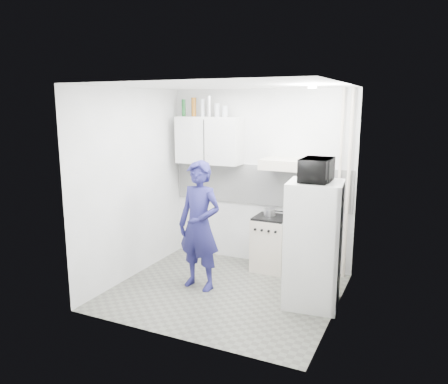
% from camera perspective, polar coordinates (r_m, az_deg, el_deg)
% --- Properties ---
extents(floor, '(2.80, 2.80, 0.00)m').
position_cam_1_polar(floor, '(5.79, 0.03, -12.88)').
color(floor, '#5D5E53').
rests_on(floor, ground).
extents(ceiling, '(2.80, 2.80, 0.00)m').
position_cam_1_polar(ceiling, '(5.28, 0.03, 13.77)').
color(ceiling, white).
rests_on(ceiling, wall_back).
extents(wall_back, '(2.80, 0.00, 2.80)m').
position_cam_1_polar(wall_back, '(6.52, 4.69, 1.81)').
color(wall_back, silver).
rests_on(wall_back, floor).
extents(wall_left, '(0.00, 2.60, 2.60)m').
position_cam_1_polar(wall_left, '(6.10, -11.96, 0.94)').
color(wall_left, silver).
rests_on(wall_left, floor).
extents(wall_right, '(0.00, 2.60, 2.60)m').
position_cam_1_polar(wall_right, '(4.97, 14.81, -1.54)').
color(wall_right, silver).
rests_on(wall_right, floor).
extents(person, '(0.66, 0.47, 1.69)m').
position_cam_1_polar(person, '(5.66, -3.22, -4.40)').
color(person, navy).
rests_on(person, floor).
extents(stove, '(0.48, 0.48, 0.77)m').
position_cam_1_polar(stove, '(6.42, 6.11, -6.78)').
color(stove, beige).
rests_on(stove, floor).
extents(fridge, '(0.69, 0.69, 1.51)m').
position_cam_1_polar(fridge, '(5.31, 11.60, -6.69)').
color(fridge, silver).
rests_on(fridge, floor).
extents(stove_top, '(0.46, 0.46, 0.03)m').
position_cam_1_polar(stove_top, '(6.31, 6.19, -3.33)').
color(stove_top, black).
rests_on(stove_top, stove).
extents(saucepan, '(0.17, 0.17, 0.09)m').
position_cam_1_polar(saucepan, '(6.36, 5.98, -2.64)').
color(saucepan, silver).
rests_on(saucepan, stove_top).
extents(microwave, '(0.50, 0.34, 0.27)m').
position_cam_1_polar(microwave, '(5.11, 12.00, 2.84)').
color(microwave, black).
rests_on(microwave, fridge).
extents(bottle_a, '(0.06, 0.06, 0.26)m').
position_cam_1_polar(bottle_a, '(6.78, -5.29, 10.89)').
color(bottle_a, '#144C1E').
rests_on(bottle_a, upper_cabinet).
extents(bottle_b, '(0.07, 0.07, 0.28)m').
position_cam_1_polar(bottle_b, '(6.70, -3.97, 11.01)').
color(bottle_b, brown).
rests_on(bottle_b, upper_cabinet).
extents(bottle_c, '(0.06, 0.06, 0.25)m').
position_cam_1_polar(bottle_c, '(6.63, -2.82, 10.91)').
color(bottle_c, '#B2B7BC').
rests_on(bottle_c, upper_cabinet).
extents(bottle_d, '(0.07, 0.07, 0.30)m').
position_cam_1_polar(bottle_d, '(6.58, -1.96, 11.13)').
color(bottle_d, silver).
rests_on(bottle_d, upper_cabinet).
extents(canister_a, '(0.08, 0.08, 0.19)m').
position_cam_1_polar(canister_a, '(6.52, -0.90, 10.65)').
color(canister_a, '#B2B7BC').
rests_on(canister_a, upper_cabinet).
extents(canister_b, '(0.08, 0.08, 0.16)m').
position_cam_1_polar(canister_b, '(6.46, 0.13, 10.50)').
color(canister_b, '#B2B7BC').
rests_on(canister_b, upper_cabinet).
extents(upper_cabinet, '(1.00, 0.35, 0.70)m').
position_cam_1_polar(upper_cabinet, '(6.60, -1.92, 6.77)').
color(upper_cabinet, silver).
rests_on(upper_cabinet, wall_back).
extents(range_hood, '(0.60, 0.50, 0.14)m').
position_cam_1_polar(range_hood, '(6.11, 7.88, 3.65)').
color(range_hood, beige).
rests_on(range_hood, wall_back).
extents(backsplash, '(2.74, 0.03, 0.60)m').
position_cam_1_polar(backsplash, '(6.53, 4.63, 0.93)').
color(backsplash, white).
rests_on(backsplash, wall_back).
extents(pipe_a, '(0.05, 0.05, 2.60)m').
position_cam_1_polar(pipe_a, '(6.12, 15.90, 0.78)').
color(pipe_a, beige).
rests_on(pipe_a, floor).
extents(pipe_b, '(0.04, 0.04, 2.60)m').
position_cam_1_polar(pipe_b, '(6.14, 14.80, 0.87)').
color(pipe_b, beige).
rests_on(pipe_b, floor).
extents(ceiling_spot_fixture, '(0.10, 0.10, 0.02)m').
position_cam_1_polar(ceiling_spot_fixture, '(5.14, 11.46, 13.29)').
color(ceiling_spot_fixture, white).
rests_on(ceiling_spot_fixture, ceiling).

